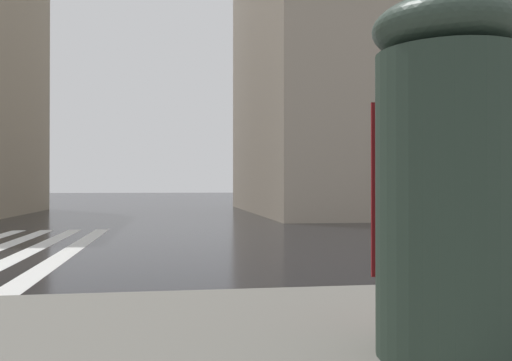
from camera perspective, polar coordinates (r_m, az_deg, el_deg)
haussmann_block_corner at (r=38.04m, az=16.44°, el=12.12°), size 19.77×21.91×20.34m
billboard_column at (r=5.27m, az=19.02°, el=0.80°), size 1.33×1.33×3.22m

